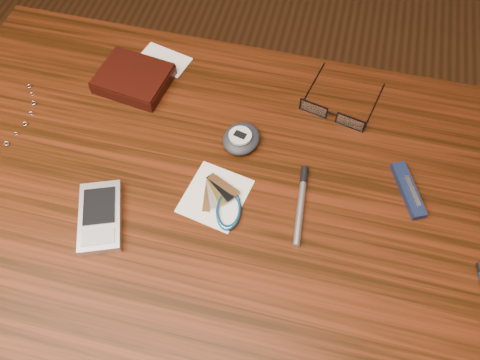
# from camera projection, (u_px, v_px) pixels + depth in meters

# --- Properties ---
(ground) EXTENTS (3.80, 3.80, 0.00)m
(ground) POSITION_uv_depth(u_px,v_px,m) (218.00, 321.00, 1.38)
(ground) COLOR #472814
(ground) RESTS_ON ground
(desk) EXTENTS (1.00, 0.70, 0.75)m
(desk) POSITION_uv_depth(u_px,v_px,m) (204.00, 227.00, 0.82)
(desk) COLOR #3C1709
(desk) RESTS_ON ground
(wallet_and_card) EXTENTS (0.15, 0.17, 0.03)m
(wallet_and_card) POSITION_uv_depth(u_px,v_px,m) (134.00, 78.00, 0.85)
(wallet_and_card) COLOR black
(wallet_and_card) RESTS_ON desk
(eyeglasses) EXTENTS (0.14, 0.15, 0.03)m
(eyeglasses) POSITION_uv_depth(u_px,v_px,m) (333.00, 113.00, 0.81)
(eyeglasses) COLOR black
(eyeglasses) RESTS_ON desk
(pda_phone) EXTENTS (0.10, 0.13, 0.02)m
(pda_phone) POSITION_uv_depth(u_px,v_px,m) (100.00, 217.00, 0.71)
(pda_phone) COLOR #B3B3B8
(pda_phone) RESTS_ON desk
(pedometer) EXTENTS (0.07, 0.08, 0.03)m
(pedometer) POSITION_uv_depth(u_px,v_px,m) (241.00, 138.00, 0.78)
(pedometer) COLOR #1F222B
(pedometer) RESTS_ON desk
(notepad_keys) EXTENTS (0.11, 0.12, 0.01)m
(notepad_keys) POSITION_uv_depth(u_px,v_px,m) (222.00, 202.00, 0.73)
(notepad_keys) COLOR silver
(notepad_keys) RESTS_ON desk
(pocket_knife) EXTENTS (0.06, 0.10, 0.01)m
(pocket_knife) POSITION_uv_depth(u_px,v_px,m) (408.00, 190.00, 0.74)
(pocket_knife) COLOR #111833
(pocket_knife) RESTS_ON desk
(silver_pen) EXTENTS (0.02, 0.14, 0.01)m
(silver_pen) POSITION_uv_depth(u_px,v_px,m) (301.00, 199.00, 0.73)
(silver_pen) COLOR #B5B4BA
(silver_pen) RESTS_ON desk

